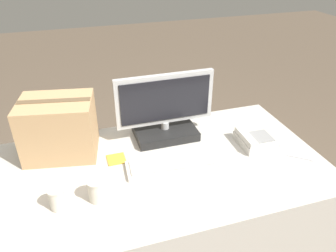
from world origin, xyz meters
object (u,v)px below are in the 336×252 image
Objects in this scene: monitor at (165,114)px; cardboard_box at (59,127)px; paper_cup_left at (57,198)px; desk_phone at (254,140)px; spoon at (307,159)px; sticky_note_pad at (116,159)px; paper_cup_right at (97,190)px; keyboard at (171,165)px.

monitor is 0.56m from cardboard_box.
cardboard_box is at bearing 85.11° from paper_cup_left.
cardboard_box is at bearing 168.10° from desk_phone.
desk_phone is 1.99× the size of paper_cup_left.
paper_cup_left is at bearing -145.47° from monitor.
spoon is 0.98m from sticky_note_pad.
paper_cup_left reaches higher than sticky_note_pad.
paper_cup_right is at bearing -166.81° from desk_phone.
cardboard_box reaches higher than keyboard.
monitor is at bearing -0.85° from cardboard_box.
spoon is at bearing -35.17° from monitor.
cardboard_box is (-0.51, 0.30, 0.14)m from keyboard.
paper_cup_left reaches higher than keyboard.
cardboard_box is (-1.00, 0.24, 0.12)m from desk_phone.
monitor is 0.37m from sticky_note_pad.
paper_cup_left is 0.96× the size of paper_cup_right.
desk_phone is 1.60× the size of spoon.
desk_phone is (0.50, 0.06, 0.01)m from keyboard.
paper_cup_right is at bearing -0.05° from paper_cup_left.
keyboard is at bearing -154.67° from spoon.
monitor reaches higher than cardboard_box.
paper_cup_right is at bearing -73.01° from cardboard_box.
monitor is 0.32m from keyboard.
monitor reaches higher than paper_cup_right.
paper_cup_right is at bearing -115.40° from sticky_note_pad.
spoon is 0.32× the size of cardboard_box.
sticky_note_pad reaches higher than spoon.
cardboard_box reaches higher than spoon.
keyboard is 4.45× the size of paper_cup_left.
sticky_note_pad is at bearing 64.60° from paper_cup_right.
spoon is (0.63, -0.44, -0.14)m from monitor.
spoon is 1.37× the size of sticky_note_pad.
paper_cup_left is at bearing -168.59° from desk_phone.
desk_phone is 0.89m from paper_cup_right.
desk_phone is at bearing -13.63° from cardboard_box.
paper_cup_right is (-0.87, -0.18, 0.03)m from desk_phone.
sticky_note_pad is at bearing 154.37° from keyboard.
monitor is 1.20× the size of keyboard.
paper_cup_left is 0.43m from cardboard_box.
sticky_note_pad is at bearing 42.45° from paper_cup_left.
keyboard is 4.28× the size of paper_cup_right.
monitor is 2.67× the size of desk_phone.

